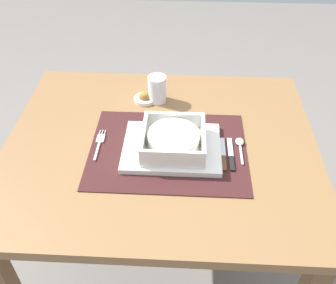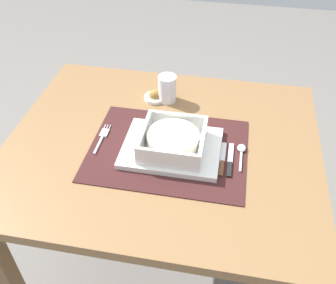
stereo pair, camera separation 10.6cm
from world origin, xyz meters
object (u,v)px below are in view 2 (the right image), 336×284
Objects in this scene: fork at (103,136)px; butter_knife at (230,162)px; dining_table at (162,169)px; condiment_saucer at (155,97)px; spoon at (241,151)px; bread_knife at (222,161)px; porridge_bowl at (173,141)px; drinking_glass at (167,90)px.

fork is 0.99× the size of butter_knife.
condiment_saucer reaches higher than dining_table.
spoon is 0.06m from butter_knife.
dining_table is at bearing -72.47° from condiment_saucer.
bread_knife is 0.36m from condiment_saucer.
fork is at bearing -176.46° from dining_table.
porridge_bowl is at bearing -67.00° from condiment_saucer.
drinking_glass is at bearing 104.21° from porridge_bowl.
porridge_bowl is 0.27m from condiment_saucer.
fork is at bearing 171.32° from bread_knife.
butter_knife is 1.49× the size of drinking_glass.
porridge_bowl reaches higher than condiment_saucer.
spoon is 0.81× the size of butter_knife.
dining_table is 8.36× the size of spoon.
fork reaches higher than dining_table.
drinking_glass is at bearing 53.88° from fork.
fork is at bearing -116.27° from condiment_saucer.
drinking_glass is (-0.06, 0.25, -0.00)m from porridge_bowl.
dining_table is at bearing 1.21° from fork.
spoon is at bearing 55.52° from butter_knife.
spoon reaches higher than fork.
bread_knife is at bearing -52.55° from drinking_glass.
spoon is 0.33m from drinking_glass.
porridge_bowl reaches higher than fork.
fork is 1.22× the size of spoon.
condiment_saucer is (-0.10, 0.25, -0.03)m from porridge_bowl.
spoon is at bearing -0.48° from dining_table.
butter_knife and bread_knife have the same top height.
butter_knife is 0.02m from bread_knife.
spoon is (0.40, 0.01, 0.00)m from fork.
dining_table is 5.25× the size of porridge_bowl.
spoon is 1.21× the size of drinking_glass.
dining_table is 0.22m from bread_knife.
dining_table is 0.16m from porridge_bowl.
butter_knife is at bearing -124.84° from spoon.
bread_knife is (-0.05, -0.05, -0.00)m from spoon.
butter_knife is at bearing -44.58° from condiment_saucer.
drinking_glass is at bearing 4.89° from condiment_saucer.
porridge_bowl is 0.26m from drinking_glass.
fork is 0.98× the size of bread_knife.
porridge_bowl is 1.29× the size of bread_knife.
bread_knife is (0.18, -0.05, 0.11)m from dining_table.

